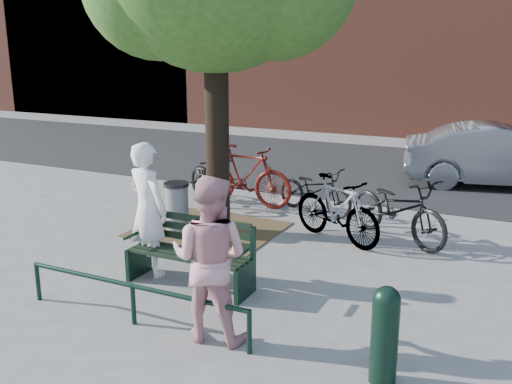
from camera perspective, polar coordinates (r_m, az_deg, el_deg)
The scene contains 15 objects.
ground at distance 7.84m, azimuth -6.63°, elevation -9.32°, with size 90.00×90.00×0.00m, color gray.
dirt_pit at distance 10.08m, azimuth -4.72°, elevation -3.74°, with size 2.40×2.00×0.02m, color brown.
road at distance 15.36m, azimuth 10.62°, elevation 2.40°, with size 40.00×7.00×0.01m, color black.
park_bench at distance 7.73m, azimuth -6.41°, elevation -5.86°, with size 1.74×0.54×0.97m.
guard_railing at distance 6.79m, azimuth -12.23°, elevation -9.74°, with size 3.06×0.06×0.51m.
person_left at distance 8.05m, azimuth -10.78°, elevation -1.71°, with size 0.69×0.45×1.89m, color white.
person_right at distance 6.20m, azimuth -4.64°, elevation -6.65°, with size 0.90×0.70×1.84m, color #D19094.
bollard at distance 5.68m, azimuth 12.76°, elevation -13.45°, with size 0.26×0.26×0.98m.
litter_bin at distance 9.89m, azimuth -7.90°, elevation -1.54°, with size 0.43×0.43×0.89m.
bicycle_a at distance 11.66m, azimuth -4.89°, elevation 1.20°, with size 0.65×1.85×0.97m, color black.
bicycle_b at distance 11.43m, azimuth -1.17°, elevation 1.67°, with size 0.58×2.07×1.24m, color #52110B.
bicycle_c at distance 11.04m, azimuth 5.93°, elevation 0.21°, with size 0.60×1.71×0.90m, color black.
bicycle_d at distance 9.43m, azimuth 8.08°, elevation -1.71°, with size 0.52×1.83×1.10m, color gray.
bicycle_e at distance 9.66m, azimuth 13.99°, elevation -1.61°, with size 0.73×2.08×1.09m, color black.
parked_car at distance 14.10m, azimuth 23.45°, elevation 3.30°, with size 1.51×4.33×1.43m, color slate.
Camera 1 is at (3.92, -6.02, 3.15)m, focal length 40.00 mm.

